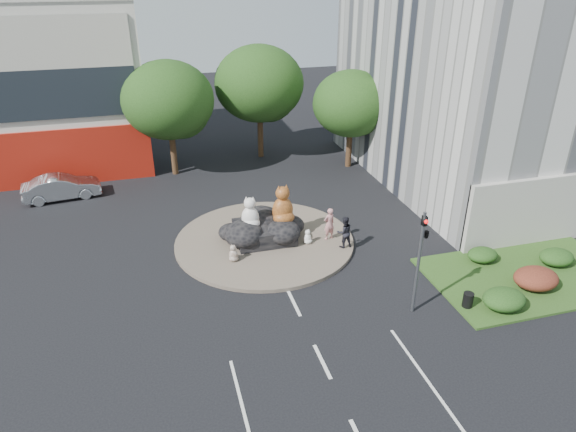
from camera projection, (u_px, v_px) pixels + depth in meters
name	position (u px, v px, depth m)	size (l,w,h in m)	color
ground	(322.00, 362.00, 20.35)	(120.00, 120.00, 0.00)	black
roundabout_island	(264.00, 241.00, 28.92)	(10.00, 10.00, 0.20)	brown
rock_plinth	(264.00, 232.00, 28.68)	(3.20, 2.60, 0.90)	black
grass_verge	(528.00, 276.00, 25.79)	(10.00, 6.00, 0.12)	#294818
tree_left	(169.00, 104.00, 36.08)	(6.46, 6.46, 8.27)	#382314
tree_mid	(260.00, 87.00, 39.35)	(6.84, 6.84, 8.76)	#382314
tree_right	(352.00, 107.00, 37.76)	(5.70, 5.70, 7.30)	#382314
hedge_near_green	(504.00, 299.00, 23.12)	(2.00, 1.60, 0.90)	#1B3B13
hedge_red	(536.00, 278.00, 24.56)	(2.20, 1.76, 0.99)	#501F15
hedge_mid_green	(557.00, 257.00, 26.50)	(1.80, 1.44, 0.81)	#1B3B13
hedge_back_green	(483.00, 255.00, 26.80)	(1.60, 1.28, 0.72)	#1B3B13
traffic_light	(423.00, 241.00, 21.68)	(0.44, 1.24, 5.00)	#595B60
street_lamp	(497.00, 157.00, 28.30)	(2.34, 0.22, 8.06)	#595B60
cat_white	(250.00, 212.00, 27.82)	(1.12, 0.97, 1.86)	silver
cat_tabby	(283.00, 204.00, 28.28)	(1.36, 1.18, 2.27)	#A27021
kitten_calico	(233.00, 252.00, 26.63)	(0.57, 0.50, 0.95)	silver
kitten_white	(308.00, 236.00, 28.32)	(0.51, 0.44, 0.85)	white
pedestrian_pink	(329.00, 224.00, 28.53)	(0.69, 0.45, 1.88)	tan
pedestrian_dark	(344.00, 232.00, 27.74)	(0.87, 0.68, 1.80)	black
parked_car	(62.00, 187.00, 33.96)	(1.70, 4.88, 1.61)	#AEB1B6
litter_bin	(468.00, 300.00, 23.26)	(0.48, 0.48, 0.70)	black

